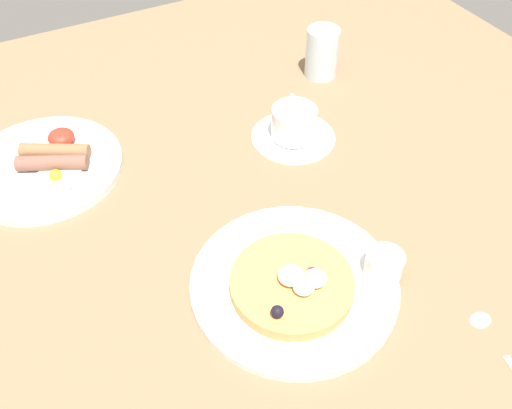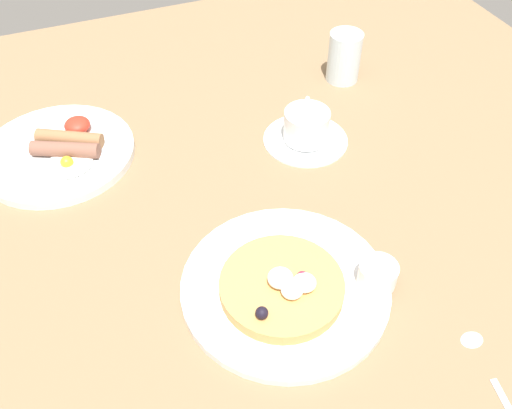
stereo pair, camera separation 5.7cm
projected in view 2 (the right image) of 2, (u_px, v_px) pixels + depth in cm
name	position (u px, v px, depth cm)	size (l,w,h in cm)	color
ground_plane	(214.00, 245.00, 79.75)	(156.67, 139.20, 3.00)	#7E6446
pancake_plate	(285.00, 287.00, 72.16)	(26.66, 26.66, 1.19)	white
pancake_with_berries	(283.00, 286.00, 70.11)	(15.62, 15.62, 3.68)	tan
syrup_ramekin	(378.00, 274.00, 70.71)	(4.91, 4.91, 3.22)	white
breakfast_plate	(58.00, 153.00, 90.51)	(24.32, 24.32, 1.38)	white
fried_breakfast	(69.00, 144.00, 89.41)	(11.60, 13.75, 2.61)	#8D603E
coffee_saucer	(305.00, 139.00, 93.60)	(13.94, 13.94, 0.61)	white
coffee_cup	(307.00, 124.00, 91.63)	(7.39, 9.72, 5.07)	white
teaspoon	(489.00, 370.00, 64.41)	(4.64, 16.45, 0.60)	silver
water_glass	(344.00, 57.00, 103.53)	(6.04, 6.04, 9.21)	silver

